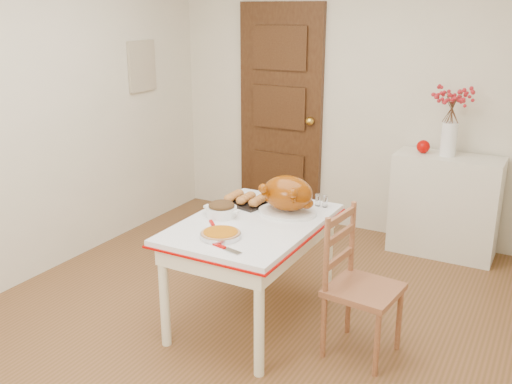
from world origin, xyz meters
The scene contains 18 objects.
floor centered at (0.00, 0.00, 0.00)m, with size 3.50×4.00×0.00m, color brown.
wall_back centered at (0.00, 2.00, 1.25)m, with size 3.50×0.00×2.50m, color beige.
wall_left centered at (-1.75, 0.00, 1.25)m, with size 0.00×4.00×2.50m, color beige.
door_back centered at (-0.70, 1.97, 1.03)m, with size 0.85×0.06×2.06m, color black.
photo_board centered at (-1.73, 1.20, 1.50)m, with size 0.03×0.35×0.45m, color #CABE90.
sideboard centered at (0.93, 1.78, 0.43)m, with size 0.85×0.38×0.85m, color silver.
kitchen_table centered at (0.06, 0.03, 0.35)m, with size 0.81×1.19×0.71m, color white, non-canonical shape.
chair_oak centered at (0.82, 0.01, 0.44)m, with size 0.39×0.39×0.89m, color #975C3E, non-canonical shape.
berry_vase centered at (0.91, 1.78, 1.14)m, with size 0.29×0.29×0.57m, color white, non-canonical shape.
apple centered at (0.71, 1.78, 0.91)m, with size 0.11×0.11×0.11m, color #AA0300.
turkey_platter centered at (0.20, 0.26, 0.84)m, with size 0.40×0.32×0.25m, color #953B04, non-canonical shape.
pumpkin_pie centered at (0.03, -0.30, 0.73)m, with size 0.24×0.24×0.05m, color #B15B06.
stuffing_dish centered at (-0.16, 0.01, 0.76)m, with size 0.25×0.20×0.10m, color #4F3218, non-canonical shape.
rolls_tray centered at (-0.13, 0.29, 0.75)m, with size 0.28×0.22×0.07m, color #A36223, non-canonical shape.
pie_server centered at (0.15, -0.44, 0.72)m, with size 0.22×0.06×0.01m, color silver, non-canonical shape.
carving_knife centered at (-0.08, -0.20, 0.72)m, with size 0.25×0.06×0.01m, color silver, non-canonical shape.
drinking_glass centered at (0.11, 0.52, 0.77)m, with size 0.07×0.07×0.12m, color white.
shaker_pair centered at (0.34, 0.50, 0.75)m, with size 0.09×0.03×0.09m, color white, non-canonical shape.
Camera 1 is at (1.72, -2.96, 2.00)m, focal length 40.34 mm.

